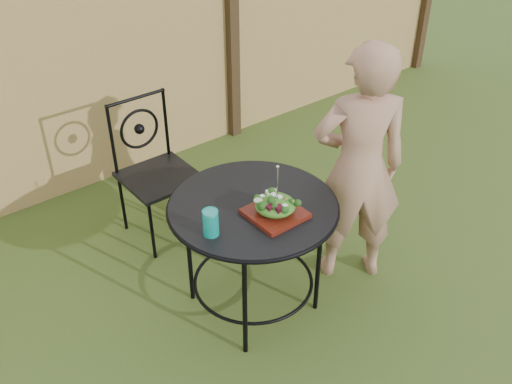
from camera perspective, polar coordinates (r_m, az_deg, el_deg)
ground at (r=3.26m, az=2.30°, el=-15.20°), size 60.00×60.00×0.00m
fence at (r=4.32m, az=-17.10°, el=11.91°), size 8.00×0.12×1.90m
patio_table at (r=3.11m, az=-0.30°, el=-3.31°), size 0.92×0.92×0.72m
patio_chair at (r=3.82m, az=-10.11°, el=2.51°), size 0.46×0.46×0.95m
diner at (r=3.31m, az=10.20°, el=2.32°), size 0.66×0.60×1.52m
salad_plate at (r=2.94m, az=1.92°, el=-2.14°), size 0.27×0.27×0.02m
salad at (r=2.91m, az=1.94°, el=-1.31°), size 0.21×0.21×0.08m
fork at (r=2.84m, az=2.14°, el=0.90°), size 0.01×0.01×0.18m
drinking_glass at (r=2.78m, az=-4.56°, el=-3.08°), size 0.08×0.08×0.14m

